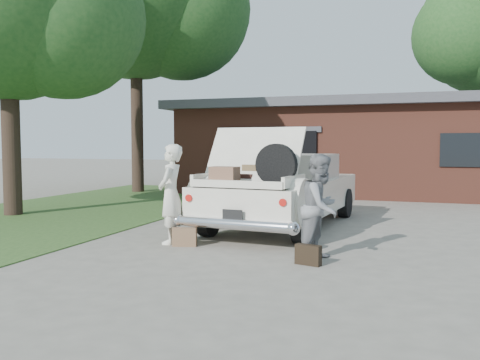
% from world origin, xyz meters
% --- Properties ---
extents(ground, '(90.00, 90.00, 0.00)m').
position_xyz_m(ground, '(0.00, 0.00, 0.00)').
color(ground, gray).
rests_on(ground, ground).
extents(grass_strip, '(6.00, 16.00, 0.02)m').
position_xyz_m(grass_strip, '(-5.50, 3.00, 0.01)').
color(grass_strip, '#2D4C1E').
rests_on(grass_strip, ground).
extents(house, '(12.80, 7.80, 3.30)m').
position_xyz_m(house, '(0.98, 11.47, 1.67)').
color(house, brown).
rests_on(house, ground).
extents(sedan, '(2.54, 5.60, 2.08)m').
position_xyz_m(sedan, '(0.43, 2.29, 0.80)').
color(sedan, white).
rests_on(sedan, ground).
extents(woman_left, '(0.50, 0.69, 1.77)m').
position_xyz_m(woman_left, '(-1.01, -0.24, 0.88)').
color(woman_left, silver).
rests_on(woman_left, ground).
extents(woman_right, '(0.81, 0.93, 1.62)m').
position_xyz_m(woman_right, '(1.73, -0.67, 0.81)').
color(woman_right, gray).
rests_on(woman_right, ground).
extents(suitcase_left, '(0.44, 0.23, 0.32)m').
position_xyz_m(suitcase_left, '(-0.67, -0.41, 0.16)').
color(suitcase_left, brown).
rests_on(suitcase_left, ground).
extents(suitcase_right, '(0.41, 0.22, 0.30)m').
position_xyz_m(suitcase_right, '(1.62, -1.07, 0.15)').
color(suitcase_right, black).
rests_on(suitcase_right, ground).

